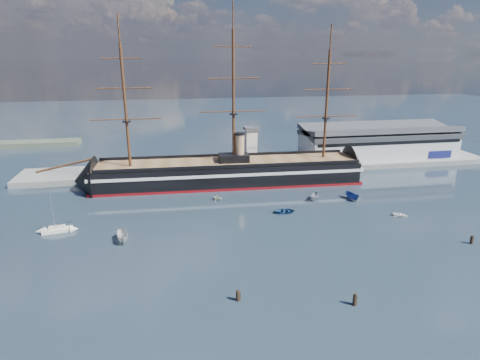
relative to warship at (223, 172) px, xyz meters
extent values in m
plane|color=#262F3B|center=(9.40, -20.00, -4.04)|extent=(600.00, 600.00, 0.00)
cube|color=slate|center=(19.40, 16.00, -4.04)|extent=(180.00, 18.00, 2.00)
cube|color=#B7BABC|center=(67.40, 20.00, 2.96)|extent=(62.00, 20.00, 10.00)
cube|color=#3F4247|center=(67.40, 20.00, 8.56)|extent=(63.00, 21.00, 2.00)
cube|color=silver|center=(12.40, 13.00, 4.96)|extent=(4.00, 4.00, 14.00)
cube|color=#3F4247|center=(12.40, 13.00, 12.46)|extent=(5.00, 5.00, 1.00)
cube|color=black|center=(1.73, 0.00, -0.04)|extent=(88.50, 19.00, 7.00)
cube|color=silver|center=(1.73, 0.00, 1.16)|extent=(90.50, 19.31, 1.00)
cube|color=maroon|center=(1.73, 0.00, -3.69)|extent=(90.50, 19.27, 0.90)
cone|color=black|center=(-44.77, 0.00, -0.34)|extent=(14.53, 16.15, 15.68)
cone|color=black|center=(48.23, 0.00, -0.34)|extent=(11.53, 16.05, 15.68)
cube|color=brown|center=(1.73, 0.00, 3.56)|extent=(88.45, 17.72, 0.40)
cube|color=black|center=(3.73, 0.00, 4.96)|extent=(10.20, 6.34, 2.50)
cylinder|color=tan|center=(5.73, 0.00, 8.46)|extent=(3.20, 3.20, 9.00)
cylinder|color=#381E0F|center=(-50.27, 0.00, 4.96)|extent=(17.77, 1.31, 4.43)
cylinder|color=#381E0F|center=(-30.27, 0.00, 22.76)|extent=(0.90, 0.90, 38.00)
cylinder|color=#381E0F|center=(3.73, 0.00, 24.76)|extent=(0.90, 0.90, 42.00)
cylinder|color=#381E0F|center=(35.73, 0.00, 21.76)|extent=(0.90, 0.90, 36.00)
cube|color=white|center=(-46.20, -31.28, -3.56)|extent=(7.40, 3.24, 0.95)
cube|color=white|center=(-46.20, -31.28, -2.80)|extent=(4.01, 2.13, 0.76)
cylinder|color=#B2B2B7|center=(-46.67, -31.28, 2.16)|extent=(0.15, 0.15, 10.49)
imported|color=silver|center=(-29.58, -39.90, -4.04)|extent=(7.81, 4.18, 2.96)
imported|color=navy|center=(13.32, -29.34, -4.04)|extent=(1.75, 3.74, 1.69)
imported|color=gray|center=(24.99, -21.14, -4.04)|extent=(6.58, 5.36, 2.53)
imported|color=beige|center=(-3.95, -15.69, -4.04)|extent=(5.56, 5.51, 2.00)
imported|color=white|center=(43.86, -37.48, -4.04)|extent=(2.40, 2.85, 1.26)
imported|color=navy|center=(36.51, -22.77, -4.04)|extent=(7.18, 3.94, 2.72)
cylinder|color=black|center=(-6.98, -68.20, -4.04)|extent=(0.64, 0.64, 2.84)
cylinder|color=black|center=(13.04, -73.25, -4.04)|extent=(0.64, 0.64, 3.05)
cylinder|color=black|center=(50.76, -55.65, -4.04)|extent=(0.64, 0.64, 2.78)
camera|label=1|loc=(-17.78, -129.57, 38.33)|focal=30.00mm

